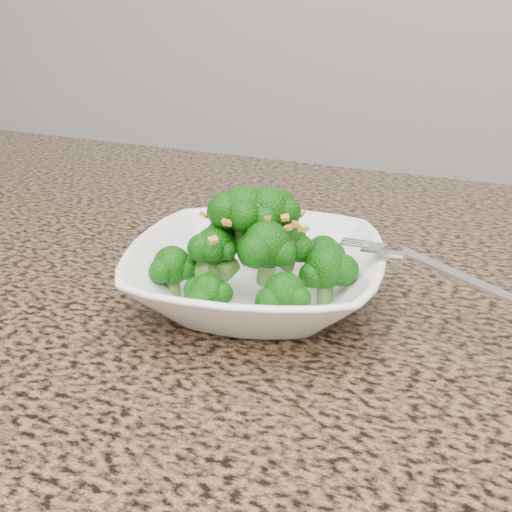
% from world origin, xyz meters
% --- Properties ---
extents(granite_counter, '(1.64, 1.04, 0.03)m').
position_xyz_m(granite_counter, '(0.00, 0.30, 0.89)').
color(granite_counter, brown).
rests_on(granite_counter, cabinet).
extents(bowl, '(0.29, 0.29, 0.06)m').
position_xyz_m(bowl, '(0.01, 0.30, 0.93)').
color(bowl, white).
rests_on(bowl, granite_counter).
extents(broccoli_pile, '(0.21, 0.21, 0.07)m').
position_xyz_m(broccoli_pile, '(0.01, 0.30, 1.00)').
color(broccoli_pile, '#125C0A').
rests_on(broccoli_pile, bowl).
extents(garlic_topping, '(0.13, 0.13, 0.01)m').
position_xyz_m(garlic_topping, '(0.01, 0.30, 1.04)').
color(garlic_topping, gold).
rests_on(garlic_topping, broccoli_pile).
extents(fork, '(0.18, 0.06, 0.01)m').
position_xyz_m(fork, '(0.14, 0.32, 0.96)').
color(fork, silver).
rests_on(fork, bowl).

